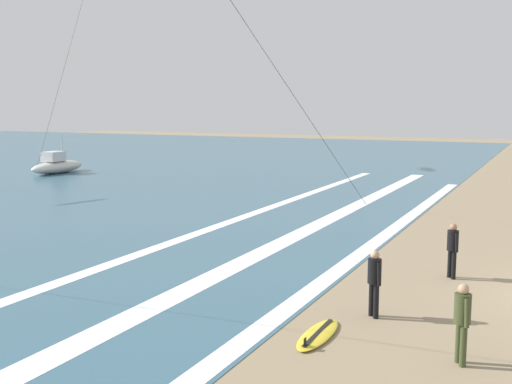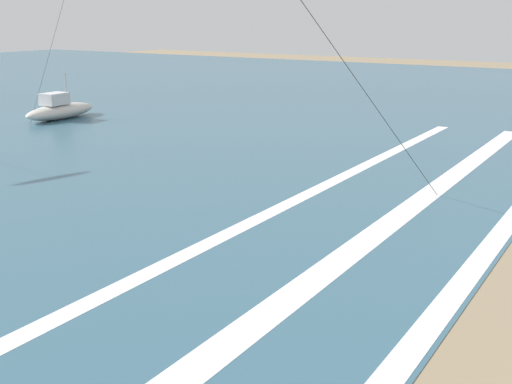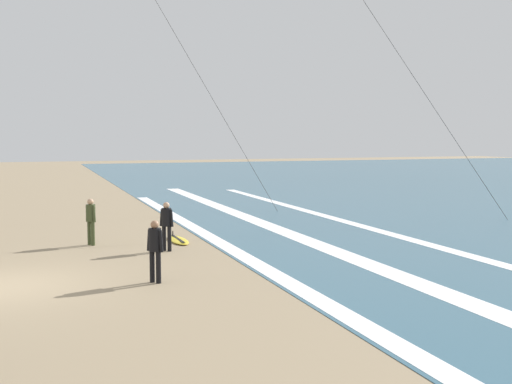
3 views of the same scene
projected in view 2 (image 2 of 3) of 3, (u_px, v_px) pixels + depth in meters
name	position (u px, v px, depth m)	size (l,w,h in m)	color
wave_foam_mid_break	(219.00, 350.00, 11.83)	(54.28, 0.84, 0.01)	white
wave_foam_outer_break	(112.00, 291.00, 14.36)	(51.65, 0.58, 0.01)	white
offshore_boat	(60.00, 110.00, 37.98)	(5.30, 2.05, 2.70)	beige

